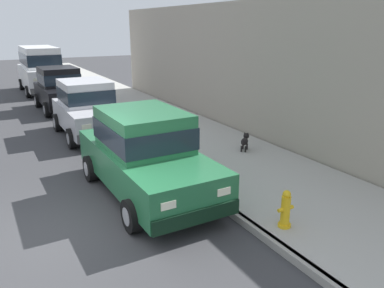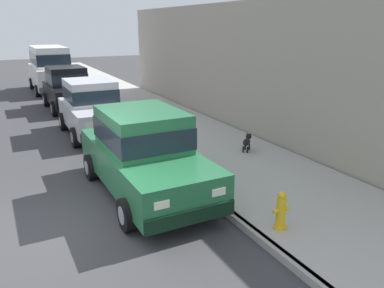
{
  "view_description": "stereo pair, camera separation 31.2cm",
  "coord_description": "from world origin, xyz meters",
  "px_view_note": "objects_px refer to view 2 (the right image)",
  "views": [
    {
      "loc": [
        -0.85,
        -6.59,
        3.7
      ],
      "look_at": [
        3.52,
        1.35,
        0.85
      ],
      "focal_mm": 35.7,
      "sensor_mm": 36.0,
      "label": 1
    },
    {
      "loc": [
        -0.58,
        -6.73,
        3.7
      ],
      "look_at": [
        3.52,
        1.35,
        0.85
      ],
      "focal_mm": 35.7,
      "sensor_mm": 36.0,
      "label": 2
    }
  ],
  "objects_px": {
    "car_green_sedan": "(144,152)",
    "fire_hydrant": "(281,211)",
    "car_silver_hatchback": "(92,107)",
    "car_white_van": "(50,67)",
    "car_black_hatchback": "(68,87)",
    "dog_black": "(247,141)"
  },
  "relations": [
    {
      "from": "car_green_sedan",
      "to": "fire_hydrant",
      "type": "xyz_separation_m",
      "value": [
        1.55,
        -2.88,
        -0.51
      ]
    },
    {
      "from": "car_silver_hatchback",
      "to": "car_white_van",
      "type": "distance_m",
      "value": 10.08
    },
    {
      "from": "car_green_sedan",
      "to": "car_black_hatchback",
      "type": "height_order",
      "value": "car_green_sedan"
    },
    {
      "from": "car_black_hatchback",
      "to": "fire_hydrant",
      "type": "bearing_deg",
      "value": -83.61
    },
    {
      "from": "car_silver_hatchback",
      "to": "car_black_hatchback",
      "type": "xyz_separation_m",
      "value": [
        -0.01,
        4.76,
        0.0
      ]
    },
    {
      "from": "car_silver_hatchback",
      "to": "dog_black",
      "type": "distance_m",
      "value": 5.59
    },
    {
      "from": "car_black_hatchback",
      "to": "dog_black",
      "type": "distance_m",
      "value": 9.75
    },
    {
      "from": "car_green_sedan",
      "to": "fire_hydrant",
      "type": "height_order",
      "value": "car_green_sedan"
    },
    {
      "from": "dog_black",
      "to": "fire_hydrant",
      "type": "relative_size",
      "value": 0.8
    },
    {
      "from": "car_white_van",
      "to": "dog_black",
      "type": "xyz_separation_m",
      "value": [
        3.55,
        -14.39,
        -0.97
      ]
    },
    {
      "from": "car_silver_hatchback",
      "to": "car_black_hatchback",
      "type": "distance_m",
      "value": 4.76
    },
    {
      "from": "dog_black",
      "to": "car_black_hatchback",
      "type": "bearing_deg",
      "value": 111.1
    },
    {
      "from": "car_black_hatchback",
      "to": "fire_hydrant",
      "type": "distance_m",
      "value": 13.17
    },
    {
      "from": "dog_black",
      "to": "fire_hydrant",
      "type": "xyz_separation_m",
      "value": [
        -2.04,
        -4.0,
        0.05
      ]
    },
    {
      "from": "car_white_van",
      "to": "dog_black",
      "type": "relative_size",
      "value": 8.47
    },
    {
      "from": "car_black_hatchback",
      "to": "dog_black",
      "type": "xyz_separation_m",
      "value": [
        3.5,
        -9.08,
        -0.55
      ]
    },
    {
      "from": "fire_hydrant",
      "to": "car_white_van",
      "type": "bearing_deg",
      "value": 94.7
    },
    {
      "from": "car_black_hatchback",
      "to": "dog_black",
      "type": "relative_size",
      "value": 6.62
    },
    {
      "from": "car_green_sedan",
      "to": "car_silver_hatchback",
      "type": "distance_m",
      "value": 5.44
    },
    {
      "from": "car_green_sedan",
      "to": "car_white_van",
      "type": "bearing_deg",
      "value": 89.87
    },
    {
      "from": "car_green_sedan",
      "to": "car_black_hatchback",
      "type": "relative_size",
      "value": 1.21
    },
    {
      "from": "car_green_sedan",
      "to": "car_black_hatchback",
      "type": "xyz_separation_m",
      "value": [
        0.08,
        10.2,
        -0.01
      ]
    }
  ]
}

